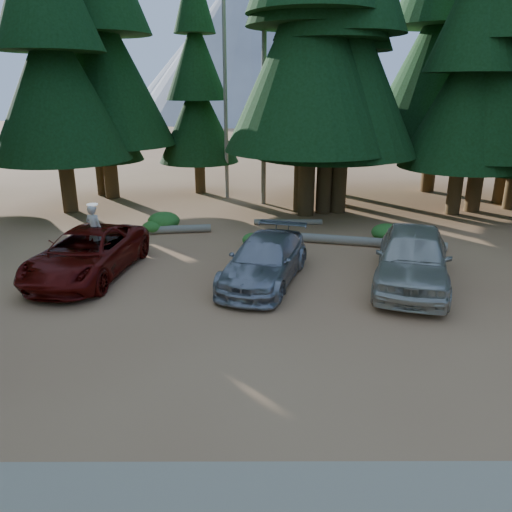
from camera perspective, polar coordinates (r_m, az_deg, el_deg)
The scene contains 18 objects.
ground at distance 12.94m, azimuth -1.62°, elevation -8.43°, with size 160.00×160.00×0.00m, color #9C6742.
forest_belt_north at distance 27.15m, azimuth -0.86°, elevation 6.27°, with size 36.00×7.00×22.00m, color black, non-canonical shape.
snag_front at distance 25.99m, azimuth 0.92°, elevation 19.04°, with size 0.24×0.24×12.00m, color gray.
snag_back at distance 27.55m, azimuth -3.50°, elevation 16.92°, with size 0.20×0.20×10.00m, color gray.
mountain_peak at distance 100.00m, azimuth -2.00°, elevation 22.78°, with size 48.00×50.00×28.00m.
red_pickup at distance 17.16m, azimuth -18.75°, elevation 0.30°, with size 2.53×5.48×1.52m, color #570A07.
silver_minivan_center at distance 15.74m, azimuth 0.99°, elevation -0.49°, with size 2.01×4.94×1.43m, color #95979C.
silver_minivan_right at distance 16.13m, azimuth 17.46°, elevation -0.13°, with size 2.17×5.39×1.84m, color beige.
frisbee_player at distance 17.46m, azimuth -17.98°, elevation 2.92°, with size 0.73×0.62×1.71m.
log_left at distance 21.48m, azimuth -11.41°, elevation 2.93°, with size 0.33×0.33×4.64m, color gray.
log_mid at distance 22.52m, azimuth 3.68°, elevation 3.91°, with size 0.25×0.25×3.07m, color gray.
log_right at distance 19.90m, azimuth 13.07°, elevation 1.57°, with size 0.36×0.36×5.56m, color gray.
shrub_far_left at distance 19.14m, azimuth -15.32°, elevation 1.23°, with size 1.27×1.27×0.70m, color #30631D.
shrub_left at distance 21.67m, azimuth -11.72°, elevation 3.27°, with size 0.90×0.90×0.50m, color #30631D.
shrub_center_left at distance 22.03m, azimuth -10.51°, elevation 3.97°, with size 1.38×1.38×0.76m, color #30631D.
shrub_center_right at distance 19.39m, azimuth -0.20°, elevation 1.87°, with size 0.94×0.94×0.52m, color #30631D.
shrub_right at distance 20.83m, azimuth 15.40°, elevation 2.48°, with size 1.06×1.06×0.58m, color #30631D.
shrub_far_right at distance 20.73m, azimuth 14.77°, elevation 2.61°, with size 1.26×1.26×0.69m, color #30631D.
Camera 1 is at (0.33, -11.49, 5.94)m, focal length 35.00 mm.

